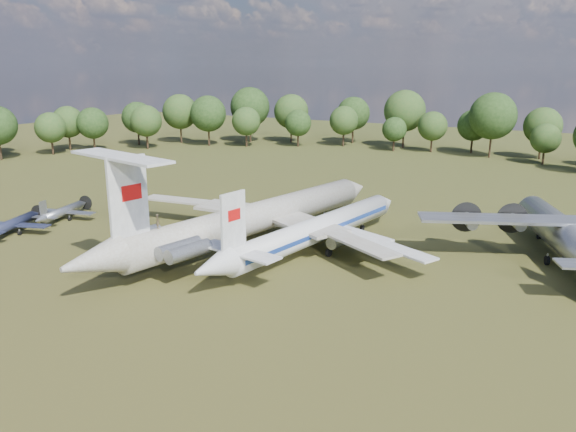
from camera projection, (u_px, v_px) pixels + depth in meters
The scene contains 7 objects.
ground at pixel (218, 238), 73.78m from camera, with size 300.00×300.00×0.00m, color #294015.
il62_airliner at pixel (256, 223), 71.12m from camera, with size 41.81×54.35×5.33m, color #B9B9B4, non-canonical shape.
tu104_jet at pixel (317, 234), 68.51m from camera, with size 31.59×42.13×4.21m, color silver, non-canonical shape.
an12_transport at pixel (567, 242), 64.25m from camera, with size 33.35×37.27×4.90m, color #A2A5AA, non-canonical shape.
small_prop_west at pixel (12, 227), 75.42m from camera, with size 10.19×13.90×2.04m, color black, non-canonical shape.
small_prop_northwest at pixel (63, 214), 82.37m from camera, with size 9.48×12.93×1.90m, color gray, non-canonical shape.
person_on_il62 at pixel (158, 221), 59.28m from camera, with size 0.58×0.38×1.60m, color olive.
Camera 1 is at (41.93, -57.30, 22.26)m, focal length 35.00 mm.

